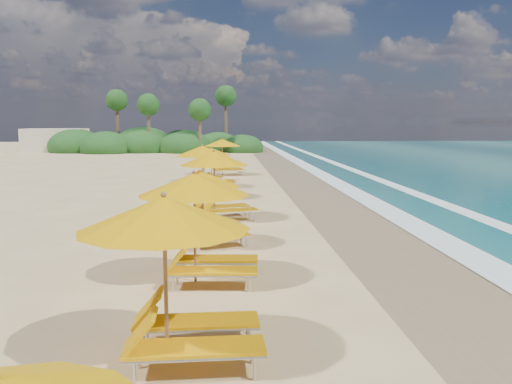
% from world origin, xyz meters
% --- Properties ---
extents(ground, '(160.00, 160.00, 0.00)m').
position_xyz_m(ground, '(0.00, 0.00, 0.00)').
color(ground, '#D6B97E').
rests_on(ground, ground).
extents(wet_sand, '(4.00, 160.00, 0.01)m').
position_xyz_m(wet_sand, '(4.00, 0.00, 0.01)').
color(wet_sand, '#85704F').
rests_on(wet_sand, ground).
extents(surf_foam, '(4.00, 160.00, 0.01)m').
position_xyz_m(surf_foam, '(6.70, 0.00, 0.03)').
color(surf_foam, white).
rests_on(surf_foam, ground).
extents(station_2, '(2.82, 2.62, 2.58)m').
position_xyz_m(station_2, '(-1.73, -10.09, 1.45)').
color(station_2, olive).
rests_on(station_2, ground).
extents(station_3, '(2.84, 2.65, 2.53)m').
position_xyz_m(station_3, '(-1.54, -6.20, 1.42)').
color(station_3, olive).
rests_on(station_3, ground).
extents(station_4, '(2.86, 2.81, 2.23)m').
position_xyz_m(station_4, '(-1.54, -2.73, 1.25)').
color(station_4, olive).
rests_on(station_4, ground).
extents(station_5, '(3.26, 3.17, 2.59)m').
position_xyz_m(station_5, '(-1.27, 1.38, 1.45)').
color(station_5, olive).
rests_on(station_5, ground).
extents(station_6, '(3.35, 3.32, 2.56)m').
position_xyz_m(station_6, '(-1.95, 6.91, 1.43)').
color(station_6, olive).
rests_on(station_6, ground).
extents(station_7, '(2.57, 2.41, 2.24)m').
position_xyz_m(station_7, '(-1.65, 10.90, 1.25)').
color(station_7, olive).
rests_on(station_7, ground).
extents(station_8, '(2.60, 2.55, 2.05)m').
position_xyz_m(station_8, '(-2.25, 13.68, 1.15)').
color(station_8, olive).
rests_on(station_8, ground).
extents(station_9, '(3.11, 2.99, 2.53)m').
position_xyz_m(station_9, '(-1.07, 17.61, 1.42)').
color(station_9, olive).
rests_on(station_9, ground).
extents(treeline, '(25.80, 8.80, 9.74)m').
position_xyz_m(treeline, '(-9.94, 45.51, 1.00)').
color(treeline, '#163D14').
rests_on(treeline, ground).
extents(beach_building, '(7.00, 5.00, 2.80)m').
position_xyz_m(beach_building, '(-22.00, 48.00, 1.40)').
color(beach_building, beige).
rests_on(beach_building, ground).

